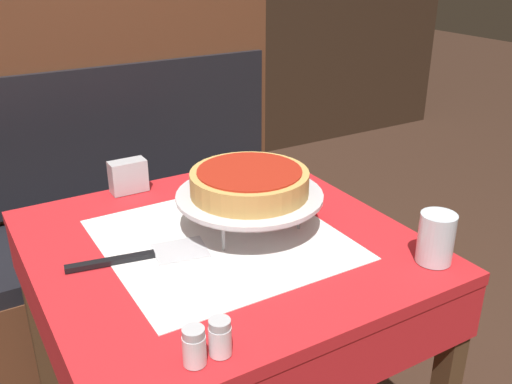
% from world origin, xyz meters
% --- Properties ---
extents(dining_table_front, '(0.84, 0.84, 0.73)m').
position_xyz_m(dining_table_front, '(0.00, 0.00, 0.63)').
color(dining_table_front, red).
rests_on(dining_table_front, ground_plane).
extents(dining_table_rear, '(0.77, 0.77, 0.73)m').
position_xyz_m(dining_table_rear, '(-0.20, 1.69, 0.62)').
color(dining_table_rear, '#1E6B33').
rests_on(dining_table_rear, ground_plane).
extents(booth_bench, '(1.60, 0.52, 1.22)m').
position_xyz_m(booth_bench, '(-0.10, 0.80, 0.34)').
color(booth_bench, brown).
rests_on(booth_bench, ground_plane).
extents(pizza_pan_stand, '(0.35, 0.35, 0.09)m').
position_xyz_m(pizza_pan_stand, '(0.08, 0.01, 0.81)').
color(pizza_pan_stand, '#ADADB2').
rests_on(pizza_pan_stand, dining_table_front).
extents(deep_dish_pizza, '(0.28, 0.28, 0.06)m').
position_xyz_m(deep_dish_pizza, '(0.08, 0.01, 0.85)').
color(deep_dish_pizza, tan).
rests_on(deep_dish_pizza, pizza_pan_stand).
extents(pizza_server, '(0.31, 0.12, 0.01)m').
position_xyz_m(pizza_server, '(-0.18, 0.01, 0.73)').
color(pizza_server, '#BCBCC1').
rests_on(pizza_server, dining_table_front).
extents(water_glass_near, '(0.08, 0.08, 0.11)m').
position_xyz_m(water_glass_near, '(0.35, -0.33, 0.78)').
color(water_glass_near, silver).
rests_on(water_glass_near, dining_table_front).
extents(salt_shaker, '(0.04, 0.04, 0.07)m').
position_xyz_m(salt_shaker, '(-0.24, -0.36, 0.76)').
color(salt_shaker, silver).
rests_on(salt_shaker, dining_table_front).
extents(pepper_shaker, '(0.04, 0.04, 0.07)m').
position_xyz_m(pepper_shaker, '(-0.19, -0.36, 0.76)').
color(pepper_shaker, silver).
rests_on(pepper_shaker, dining_table_front).
extents(napkin_holder, '(0.10, 0.05, 0.09)m').
position_xyz_m(napkin_holder, '(-0.09, 0.38, 0.77)').
color(napkin_holder, '#B2B2B7').
rests_on(napkin_holder, dining_table_front).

